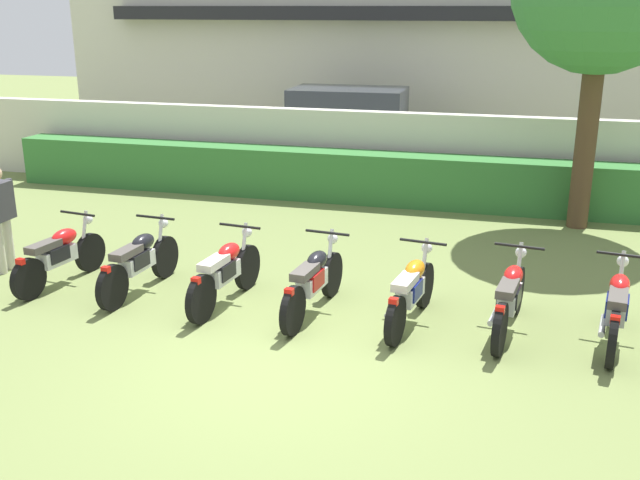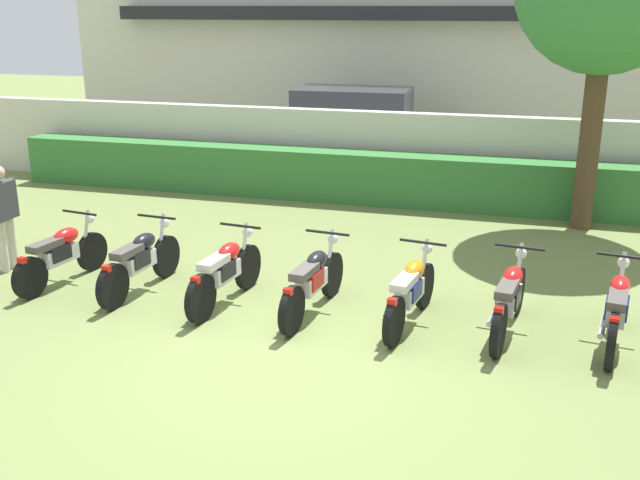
# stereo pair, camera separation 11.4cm
# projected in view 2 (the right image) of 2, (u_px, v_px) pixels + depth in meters

# --- Properties ---
(ground) EXTENTS (60.00, 60.00, 0.00)m
(ground) POSITION_uv_depth(u_px,v_px,m) (275.00, 362.00, 8.05)
(ground) COLOR olive
(building) EXTENTS (21.36, 6.50, 6.81)m
(building) POSITION_uv_depth(u_px,v_px,m) (451.00, 19.00, 21.64)
(building) COLOR beige
(building) RESTS_ON ground
(compound_wall) EXTENTS (20.29, 0.30, 1.72)m
(compound_wall) POSITION_uv_depth(u_px,v_px,m) (400.00, 155.00, 14.92)
(compound_wall) COLOR beige
(compound_wall) RESTS_ON ground
(hedge_row) EXTENTS (16.23, 0.70, 1.00)m
(hedge_row) POSITION_uv_depth(u_px,v_px,m) (394.00, 179.00, 14.39)
(hedge_row) COLOR #337033
(hedge_row) RESTS_ON ground
(parked_car) EXTENTS (4.55, 2.17, 1.89)m
(parked_car) POSITION_uv_depth(u_px,v_px,m) (359.00, 128.00, 17.66)
(parked_car) COLOR silver
(parked_car) RESTS_ON ground
(motorcycle_in_row_0) EXTENTS (0.60, 1.78, 0.94)m
(motorcycle_in_row_0) POSITION_uv_depth(u_px,v_px,m) (61.00, 254.00, 10.22)
(motorcycle_in_row_0) COLOR black
(motorcycle_in_row_0) RESTS_ON ground
(motorcycle_in_row_1) EXTENTS (0.60, 1.89, 0.96)m
(motorcycle_in_row_1) POSITION_uv_depth(u_px,v_px,m) (140.00, 261.00, 9.92)
(motorcycle_in_row_1) COLOR black
(motorcycle_in_row_1) RESTS_ON ground
(motorcycle_in_row_2) EXTENTS (0.60, 1.87, 0.97)m
(motorcycle_in_row_2) POSITION_uv_depth(u_px,v_px,m) (225.00, 272.00, 9.49)
(motorcycle_in_row_2) COLOR black
(motorcycle_in_row_2) RESTS_ON ground
(motorcycle_in_row_3) EXTENTS (0.60, 1.93, 0.96)m
(motorcycle_in_row_3) POSITION_uv_depth(u_px,v_px,m) (313.00, 281.00, 9.19)
(motorcycle_in_row_3) COLOR black
(motorcycle_in_row_3) RESTS_ON ground
(motorcycle_in_row_4) EXTENTS (0.60, 1.83, 0.95)m
(motorcycle_in_row_4) POSITION_uv_depth(u_px,v_px,m) (410.00, 291.00, 8.86)
(motorcycle_in_row_4) COLOR black
(motorcycle_in_row_4) RESTS_ON ground
(motorcycle_in_row_5) EXTENTS (0.60, 1.90, 0.96)m
(motorcycle_in_row_5) POSITION_uv_depth(u_px,v_px,m) (509.00, 298.00, 8.63)
(motorcycle_in_row_5) COLOR black
(motorcycle_in_row_5) RESTS_ON ground
(motorcycle_in_row_6) EXTENTS (0.60, 1.85, 0.97)m
(motorcycle_in_row_6) POSITION_uv_depth(u_px,v_px,m) (616.00, 309.00, 8.30)
(motorcycle_in_row_6) COLOR black
(motorcycle_in_row_6) RESTS_ON ground
(inspector_person) EXTENTS (0.22, 0.65, 1.58)m
(inspector_person) POSITION_uv_depth(u_px,v_px,m) (2.00, 210.00, 10.62)
(inspector_person) COLOR beige
(inspector_person) RESTS_ON ground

